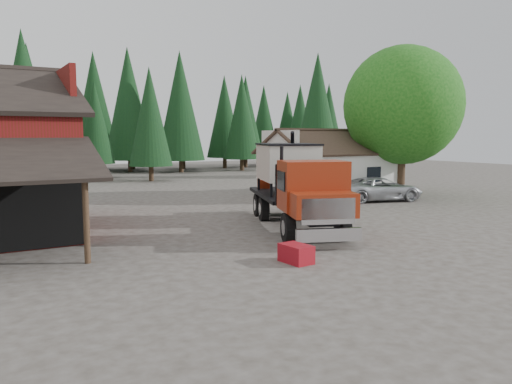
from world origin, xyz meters
TOP-DOWN VIEW (x-y plane):
  - ground at (0.00, 0.00)m, footprint 120.00×120.00m
  - farmhouse at (13.00, 13.00)m, footprint 8.60×6.42m
  - deciduous_tree at (17.01, 9.97)m, footprint 8.00×8.00m
  - conifer_backdrop at (0.00, 42.00)m, footprint 76.00×16.00m
  - near_pine_b at (6.00, 30.00)m, footprint 3.96×3.96m
  - near_pine_c at (22.00, 26.00)m, footprint 4.84×4.84m
  - near_pine_d at (-4.00, 34.00)m, footprint 5.28×5.28m
  - feed_truck at (4.02, 4.03)m, footprint 5.83×9.98m
  - silver_car at (14.00, 8.88)m, footprint 5.93×3.88m
  - equip_box at (0.31, -1.30)m, footprint 0.79×1.16m

SIDE VIEW (x-z plane):
  - ground at x=0.00m, z-range 0.00..0.00m
  - conifer_backdrop at x=0.00m, z-range -8.00..8.00m
  - equip_box at x=0.31m, z-range 0.00..0.60m
  - silver_car at x=14.00m, z-range 0.00..1.52m
  - farmhouse at x=13.00m, z-range -0.66..3.99m
  - feed_truck at x=4.02m, z-range -0.14..4.23m
  - near_pine_b at x=6.00m, z-range 0.69..11.09m
  - deciduous_tree at x=17.01m, z-range 0.81..11.01m
  - near_pine_c at x=22.00m, z-range 0.69..13.09m
  - near_pine_d at x=-4.00m, z-range 0.69..14.09m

